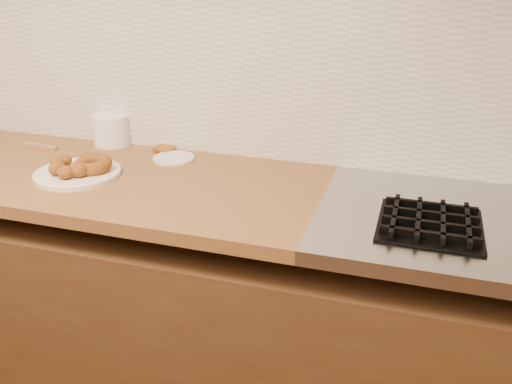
% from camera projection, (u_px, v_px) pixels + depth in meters
% --- Properties ---
extents(wall_back, '(4.00, 0.02, 2.70)m').
position_uv_depth(wall_back, '(196.00, 20.00, 1.78)').
color(wall_back, '#C5B597').
rests_on(wall_back, ground).
extents(base_cabinet, '(3.60, 0.60, 0.77)m').
position_uv_depth(base_cabinet, '(173.00, 316.00, 1.89)').
color(base_cabinet, '#4C351B').
rests_on(base_cabinet, floor).
extents(backsplash, '(3.60, 0.02, 0.60)m').
position_uv_depth(backsplash, '(196.00, 66.00, 1.83)').
color(backsplash, silver).
rests_on(backsplash, wall_back).
extents(donut_plate, '(0.27, 0.27, 0.02)m').
position_uv_depth(donut_plate, '(78.00, 174.00, 1.72)').
color(donut_plate, silver).
rests_on(donut_plate, butcher_block).
extents(ring_donut, '(0.12, 0.12, 0.05)m').
position_uv_depth(ring_donut, '(93.00, 164.00, 1.71)').
color(ring_donut, brown).
rests_on(ring_donut, donut_plate).
extents(fried_dough_chunks, '(0.17, 0.20, 0.04)m').
position_uv_depth(fried_dough_chunks, '(69.00, 166.00, 1.70)').
color(fried_dough_chunks, brown).
rests_on(fried_dough_chunks, donut_plate).
extents(plastic_tub, '(0.15, 0.15, 0.11)m').
position_uv_depth(plastic_tub, '(111.00, 130.00, 1.99)').
color(plastic_tub, white).
rests_on(plastic_tub, butcher_block).
extents(tub_lid, '(0.19, 0.19, 0.01)m').
position_uv_depth(tub_lid, '(174.00, 158.00, 1.86)').
color(tub_lid, silver).
rests_on(tub_lid, butcher_block).
extents(brass_jar_lid, '(0.10, 0.10, 0.01)m').
position_uv_depth(brass_jar_lid, '(164.00, 149.00, 1.94)').
color(brass_jar_lid, '#AF6B1B').
rests_on(brass_jar_lid, butcher_block).
extents(wooden_utensil, '(0.16, 0.04, 0.01)m').
position_uv_depth(wooden_utensil, '(40.00, 146.00, 1.97)').
color(wooden_utensil, '#906D4A').
rests_on(wooden_utensil, butcher_block).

